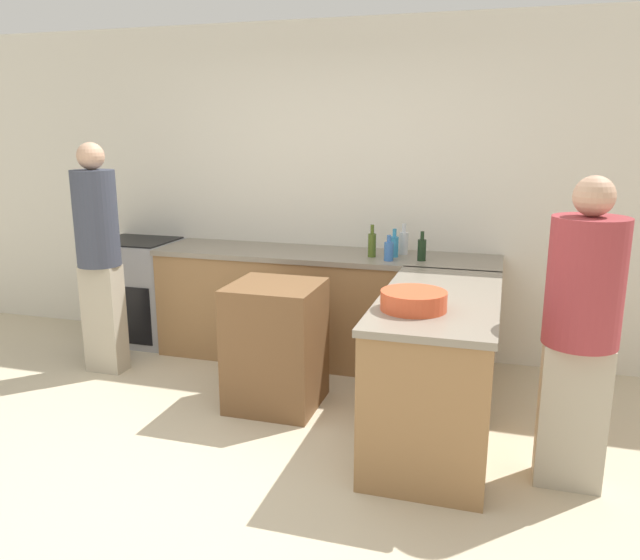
{
  "coord_description": "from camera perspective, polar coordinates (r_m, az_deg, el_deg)",
  "views": [
    {
      "loc": [
        1.37,
        -2.85,
        1.85
      ],
      "look_at": [
        0.29,
        0.76,
        0.94
      ],
      "focal_mm": 35.0,
      "sensor_mm": 36.0,
      "label": 1
    }
  ],
  "objects": [
    {
      "name": "water_bottle_blue",
      "position": [
        4.67,
        6.31,
        2.7
      ],
      "size": [
        0.07,
        0.07,
        0.19
      ],
      "color": "#386BB7",
      "rests_on": "counter_back"
    },
    {
      "name": "vinegar_bottle_clear",
      "position": [
        4.93,
        7.65,
        3.45
      ],
      "size": [
        0.07,
        0.07,
        0.24
      ],
      "color": "silver",
      "rests_on": "counter_back"
    },
    {
      "name": "dish_soap_bottle",
      "position": [
        4.82,
        6.8,
        3.13
      ],
      "size": [
        0.07,
        0.07,
        0.22
      ],
      "color": "#338CBF",
      "rests_on": "counter_back"
    },
    {
      "name": "ground_plane",
      "position": [
        3.66,
        -8.1,
        -16.95
      ],
      "size": [
        14.0,
        14.0,
        0.0
      ],
      "primitive_type": "plane",
      "color": "beige"
    },
    {
      "name": "wall_back",
      "position": [
        5.23,
        1.45,
        8.1
      ],
      "size": [
        8.0,
        0.06,
        2.7
      ],
      "color": "silver",
      "rests_on": "ground_plane"
    },
    {
      "name": "range_oven",
      "position": [
        5.79,
        -16.17,
        -0.93
      ],
      "size": [
        0.68,
        0.61,
        0.91
      ],
      "color": "#99999E",
      "rests_on": "ground_plane"
    },
    {
      "name": "wine_bottle_dark",
      "position": [
        4.7,
        9.29,
        2.81
      ],
      "size": [
        0.06,
        0.06,
        0.22
      ],
      "color": "black",
      "rests_on": "counter_back"
    },
    {
      "name": "person_at_peninsula",
      "position": [
        3.43,
        22.74,
        -3.93
      ],
      "size": [
        0.37,
        0.37,
        1.64
      ],
      "color": "#ADA38E",
      "rests_on": "ground_plane"
    },
    {
      "name": "olive_oil_bottle",
      "position": [
        4.8,
        4.78,
        3.28
      ],
      "size": [
        0.06,
        0.06,
        0.25
      ],
      "color": "#475B1E",
      "rests_on": "counter_back"
    },
    {
      "name": "mixing_bowl",
      "position": [
        3.42,
        8.56,
        -1.86
      ],
      "size": [
        0.36,
        0.36,
        0.1
      ],
      "color": "#DB512D",
      "rests_on": "counter_peninsula"
    },
    {
      "name": "person_by_range",
      "position": [
        5.0,
        -19.59,
        2.59
      ],
      "size": [
        0.32,
        0.32,
        1.76
      ],
      "color": "#ADA38E",
      "rests_on": "ground_plane"
    },
    {
      "name": "counter_back",
      "position": [
        5.07,
        0.36,
        -2.45
      ],
      "size": [
        2.75,
        0.66,
        0.9
      ],
      "color": "olive",
      "rests_on": "ground_plane"
    },
    {
      "name": "counter_peninsula",
      "position": [
        3.88,
        10.64,
        -7.83
      ],
      "size": [
        0.69,
        1.55,
        0.9
      ],
      "color": "olive",
      "rests_on": "ground_plane"
    },
    {
      "name": "island_table",
      "position": [
        4.26,
        -4.05,
        -5.97
      ],
      "size": [
        0.59,
        0.58,
        0.85
      ],
      "color": "brown",
      "rests_on": "ground_plane"
    }
  ]
}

